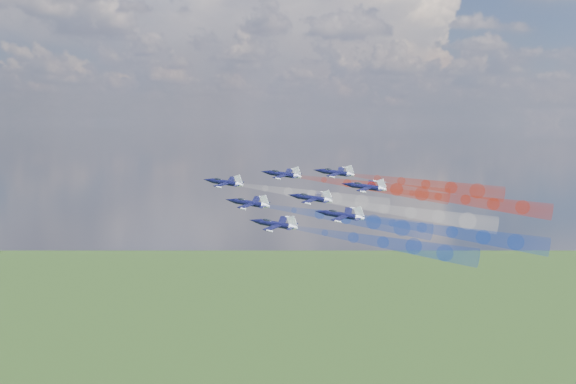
# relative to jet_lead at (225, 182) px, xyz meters

# --- Properties ---
(jet_lead) EXTENTS (12.52, 11.22, 5.45)m
(jet_lead) POSITION_rel_jet_lead_xyz_m (0.00, 0.00, 0.00)
(jet_lead) COLOR black
(trail_lead) EXTENTS (33.51, 12.39, 7.22)m
(trail_lead) POSITION_rel_jet_lead_xyz_m (20.75, -5.29, -1.96)
(trail_lead) COLOR white
(jet_inner_left) EXTENTS (12.52, 11.22, 5.45)m
(jet_inner_left) POSITION_rel_jet_lead_xyz_m (8.66, -12.17, -3.17)
(jet_inner_left) COLOR black
(trail_inner_left) EXTENTS (33.51, 12.39, 7.22)m
(trail_inner_left) POSITION_rel_jet_lead_xyz_m (29.41, -17.46, -5.13)
(trail_inner_left) COLOR blue
(jet_inner_right) EXTENTS (12.52, 11.22, 5.45)m
(jet_inner_right) POSITION_rel_jet_lead_xyz_m (12.25, 5.42, 1.63)
(jet_inner_right) COLOR black
(trail_inner_right) EXTENTS (33.51, 12.39, 7.22)m
(trail_inner_right) POSITION_rel_jet_lead_xyz_m (33.00, 0.13, -0.33)
(trail_inner_right) COLOR red
(jet_outer_left) EXTENTS (12.52, 11.22, 5.45)m
(jet_outer_left) POSITION_rel_jet_lead_xyz_m (16.37, -22.66, -5.91)
(jet_outer_left) COLOR black
(trail_outer_left) EXTENTS (33.51, 12.39, 7.22)m
(trail_outer_left) POSITION_rel_jet_lead_xyz_m (37.12, -27.95, -7.86)
(trail_outer_left) COLOR blue
(jet_center_third) EXTENTS (12.52, 11.22, 5.45)m
(jet_center_third) POSITION_rel_jet_lead_xyz_m (20.94, -6.82, -2.45)
(jet_center_third) COLOR black
(trail_center_third) EXTENTS (33.51, 12.39, 7.22)m
(trail_center_third) POSITION_rel_jet_lead_xyz_m (41.69, -12.10, -4.41)
(trail_center_third) COLOR white
(jet_outer_right) EXTENTS (12.52, 11.22, 5.45)m
(jet_outer_right) POSITION_rel_jet_lead_xyz_m (23.84, 10.21, 1.84)
(jet_outer_right) COLOR black
(trail_outer_right) EXTENTS (33.51, 12.39, 7.22)m
(trail_outer_right) POSITION_rel_jet_lead_xyz_m (44.59, 4.92, -0.12)
(trail_outer_right) COLOR red
(jet_rear_left) EXTENTS (12.52, 11.22, 5.45)m
(jet_rear_left) POSITION_rel_jet_lead_xyz_m (28.56, -18.02, -4.45)
(jet_rear_left) COLOR black
(trail_rear_left) EXTENTS (33.51, 12.39, 7.22)m
(trail_rear_left) POSITION_rel_jet_lead_xyz_m (49.31, -23.31, -6.40)
(trail_rear_left) COLOR blue
(jet_rear_right) EXTENTS (12.52, 11.22, 5.45)m
(jet_rear_right) POSITION_rel_jet_lead_xyz_m (31.80, -0.70, -0.40)
(jet_rear_right) COLOR black
(trail_rear_right) EXTENTS (33.51, 12.39, 7.22)m
(trail_rear_right) POSITION_rel_jet_lead_xyz_m (52.55, -5.99, -2.35)
(trail_rear_right) COLOR red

